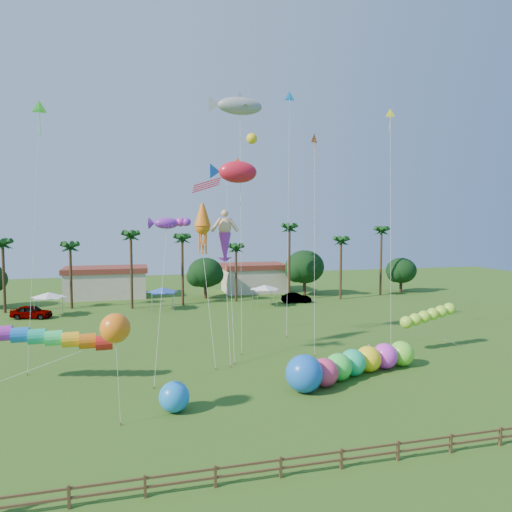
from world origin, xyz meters
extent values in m
plane|color=#285116|center=(0.00, 0.00, 0.00)|extent=(160.00, 160.00, 0.00)
cylinder|color=#3A2819|center=(-26.00, 40.00, 4.50)|extent=(0.36, 0.36, 9.00)
cylinder|color=#3A2819|center=(-18.00, 41.00, 4.25)|extent=(0.36, 0.36, 8.50)
cylinder|color=#3A2819|center=(-10.00, 39.00, 5.00)|extent=(0.36, 0.36, 10.00)
cylinder|color=#3A2819|center=(-3.00, 40.00, 4.75)|extent=(0.36, 0.36, 9.50)
cylinder|color=#3A2819|center=(5.00, 41.00, 4.00)|extent=(0.36, 0.36, 8.00)
cylinder|color=#3A2819|center=(13.00, 40.00, 5.50)|extent=(0.36, 0.36, 11.00)
cylinder|color=#3A2819|center=(21.00, 39.00, 4.50)|extent=(0.36, 0.36, 9.00)
cylinder|color=#3A2819|center=(29.00, 41.00, 5.25)|extent=(0.36, 0.36, 10.50)
sphere|color=#113814|center=(1.00, 45.00, 4.03)|extent=(5.46, 5.46, 5.46)
sphere|color=#113814|center=(17.00, 44.00, 4.65)|extent=(6.30, 6.30, 6.30)
sphere|color=#113814|center=(34.00, 43.00, 3.72)|extent=(5.04, 5.04, 5.04)
cube|color=beige|center=(-14.00, 50.00, 2.00)|extent=(12.00, 7.00, 4.00)
cube|color=beige|center=(10.00, 50.00, 2.00)|extent=(10.00, 7.00, 4.00)
pyramid|color=white|center=(-20.00, 36.00, 2.75)|extent=(3.00, 3.00, 0.60)
pyramid|color=blue|center=(-6.00, 37.00, 2.75)|extent=(3.00, 3.00, 0.60)
pyramid|color=white|center=(8.00, 36.00, 2.75)|extent=(3.00, 3.00, 0.60)
cube|color=brown|center=(-12.00, -6.00, 0.50)|extent=(0.12, 0.12, 1.00)
cube|color=brown|center=(-9.00, -6.00, 0.50)|extent=(0.12, 0.12, 1.00)
cube|color=brown|center=(-6.00, -6.00, 0.50)|extent=(0.12, 0.12, 1.00)
cube|color=brown|center=(-3.00, -6.00, 0.50)|extent=(0.12, 0.12, 1.00)
cube|color=brown|center=(0.00, -6.00, 0.50)|extent=(0.12, 0.12, 1.00)
cube|color=brown|center=(3.00, -6.00, 0.50)|extent=(0.12, 0.12, 1.00)
cube|color=brown|center=(6.00, -6.00, 0.50)|extent=(0.12, 0.12, 1.00)
cube|color=brown|center=(9.00, -6.00, 0.50)|extent=(0.12, 0.12, 1.00)
cube|color=brown|center=(0.00, -6.00, 0.85)|extent=(36.00, 0.08, 0.10)
cube|color=brown|center=(0.00, -6.00, 0.45)|extent=(36.00, 0.08, 0.10)
imported|color=#4C4C54|center=(-21.87, 35.27, 0.81)|extent=(5.09, 3.07, 1.62)
imported|color=#4C4C54|center=(13.32, 37.64, 0.71)|extent=(4.50, 2.18, 1.42)
imported|color=#A6A68B|center=(9.24, 8.26, 0.84)|extent=(1.01, 0.94, 1.67)
sphere|color=#D53867|center=(3.59, 4.44, 1.01)|extent=(2.03, 2.03, 2.03)
sphere|color=#36E747|center=(5.06, 5.30, 1.01)|extent=(2.03, 2.03, 2.03)
sphere|color=#1CC786|center=(6.59, 6.04, 1.01)|extent=(2.03, 2.03, 2.03)
sphere|color=yellow|center=(8.19, 6.58, 1.01)|extent=(2.03, 2.03, 2.03)
sphere|color=#E838EE|center=(9.86, 6.96, 1.01)|extent=(2.03, 2.03, 2.03)
sphere|color=#72F235|center=(11.54, 7.26, 1.01)|extent=(2.03, 2.03, 2.03)
sphere|color=blue|center=(1.79, 3.76, 1.29)|extent=(3.33, 3.33, 2.59)
sphere|color=#1A83F0|center=(-7.11, 2.65, 0.94)|extent=(1.89, 1.89, 1.89)
cylinder|color=red|center=(-13.66, 9.46, 2.89)|extent=(8.27, 2.07, 1.11)
cylinder|color=silver|center=(-15.84, 9.74, 1.45)|extent=(8.45, 0.57, 2.91)
ellipsoid|color=#A1E933|center=(14.15, 10.66, 2.73)|extent=(6.19, 1.84, 1.34)
cylinder|color=silver|center=(17.23, 10.87, 1.36)|extent=(6.18, 0.44, 2.75)
cylinder|color=brown|center=(20.31, 11.08, 0.08)|extent=(0.08, 0.08, 0.16)
sphere|color=orange|center=(-10.44, 1.72, 5.62)|extent=(2.26, 2.26, 1.71)
cylinder|color=silver|center=(-10.35, 1.60, 2.81)|extent=(0.23, 0.28, 5.62)
cylinder|color=brown|center=(-10.25, 1.48, 0.08)|extent=(0.08, 0.08, 0.16)
cylinder|color=silver|center=(-1.84, 12.48, 5.09)|extent=(0.42, 4.36, 10.18)
cylinder|color=brown|center=(-2.04, 10.31, 0.08)|extent=(0.08, 0.08, 0.16)
ellipsoid|color=red|center=(-0.04, 16.51, 16.35)|extent=(5.60, 2.67, 2.24)
cylinder|color=silver|center=(-0.80, 13.77, 8.17)|extent=(1.55, 5.51, 16.35)
cylinder|color=brown|center=(-1.56, 11.03, 0.08)|extent=(0.08, 0.08, 0.16)
ellipsoid|color=gray|center=(0.64, 18.59, 22.88)|extent=(6.11, 3.04, 2.09)
cylinder|color=silver|center=(0.13, 16.07, 11.44)|extent=(1.06, 5.08, 22.88)
cylinder|color=brown|center=(-0.39, 13.54, 0.08)|extent=(0.08, 0.08, 0.16)
cone|color=orange|center=(-3.73, 13.75, 11.31)|extent=(1.64, 1.64, 4.13)
cylinder|color=silver|center=(-3.51, 11.90, 5.65)|extent=(0.47, 3.73, 11.31)
cylinder|color=brown|center=(-3.29, 10.04, 0.08)|extent=(0.08, 0.08, 0.16)
ellipsoid|color=purple|center=(-6.90, 11.32, 11.61)|extent=(3.68, 2.85, 1.26)
cylinder|color=silver|center=(-7.55, 9.15, 5.80)|extent=(1.33, 4.37, 11.62)
cylinder|color=brown|center=(-8.20, 6.98, 0.08)|extent=(0.08, 0.08, 0.16)
cone|color=#EC521A|center=(6.97, 15.19, 19.41)|extent=(1.11, 0.85, 1.17)
cylinder|color=silver|center=(6.31, 13.33, 9.70)|extent=(1.34, 3.74, 19.41)
cylinder|color=brown|center=(5.66, 11.48, 0.08)|extent=(0.08, 0.08, 0.16)
cone|color=#FFF11A|center=(15.68, 16.67, 22.59)|extent=(1.08, 0.51, 1.07)
cylinder|color=silver|center=(14.75, 14.62, 11.30)|extent=(1.90, 4.12, 22.60)
cylinder|color=brown|center=(13.81, 12.58, 0.08)|extent=(0.08, 0.08, 0.16)
cone|color=#47F038|center=(-16.88, 17.05, 21.19)|extent=(1.39, 0.42, 1.37)
cylinder|color=silver|center=(-17.16, 14.68, 10.59)|extent=(0.60, 4.76, 21.19)
cylinder|color=brown|center=(-17.45, 12.31, 0.08)|extent=(0.08, 0.08, 0.16)
cone|color=#177ED4|center=(7.09, 22.81, 25.26)|extent=(1.34, 0.36, 1.32)
cylinder|color=silver|center=(6.27, 20.67, 12.63)|extent=(1.68, 4.32, 25.26)
cylinder|color=brown|center=(5.45, 18.52, 0.08)|extent=(0.08, 0.08, 0.16)
camera|label=1|loc=(-9.13, -25.06, 11.53)|focal=32.00mm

